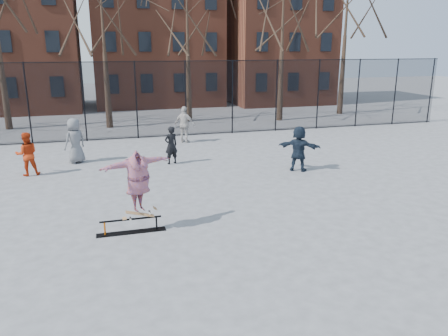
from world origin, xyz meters
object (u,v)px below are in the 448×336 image
object	(u,v)px
bystander_red	(27,154)
bystander_black	(171,145)
skater	(138,185)
skateboard	(140,216)
bystander_navy	(299,148)
bystander_white	(185,125)
bystander_extra	(75,141)
skate_rail	(131,227)

from	to	relation	value
bystander_red	bystander_black	bearing A→B (deg)	172.35
skater	bystander_black	size ratio (longest dim) A/B	1.25
skateboard	bystander_black	distance (m)	6.87
bystander_black	bystander_navy	world-z (taller)	bystander_navy
skateboard	bystander_black	bearing A→B (deg)	74.06
bystander_black	bystander_white	xyz separation A→B (m)	(1.31, 3.90, 0.13)
skater	bystander_extra	bearing A→B (deg)	80.99
bystander_white	bystander_navy	world-z (taller)	bystander_white
bystander_white	skate_rail	bearing A→B (deg)	108.97
skater	bystander_navy	size ratio (longest dim) A/B	1.11
bystander_white	bystander_navy	xyz separation A→B (m)	(3.29, -6.28, -0.03)
skater	bystander_black	distance (m)	6.89
skater	bystander_navy	distance (m)	7.75
bystander_white	bystander_navy	distance (m)	7.09
bystander_white	bystander_navy	size ratio (longest dim) A/B	1.03
bystander_red	bystander_navy	bearing A→B (deg)	158.07
bystander_white	bystander_extra	world-z (taller)	bystander_extra
skate_rail	skater	xyz separation A→B (m)	(0.24, 0.00, 1.14)
bystander_white	bystander_extra	bearing A→B (deg)	64.44
bystander_black	skater	bearing A→B (deg)	54.39
skate_rail	bystander_navy	world-z (taller)	bystander_navy
skate_rail	skater	size ratio (longest dim) A/B	0.91
skate_rail	skateboard	bearing A→B (deg)	0.00
bystander_navy	bystander_black	bearing A→B (deg)	6.81
skateboard	skater	xyz separation A→B (m)	(0.00, 0.00, 0.85)
bystander_navy	bystander_extra	xyz separation A→B (m)	(-8.41, 3.64, 0.04)
skater	bystander_black	bearing A→B (deg)	51.32
skate_rail	skateboard	world-z (taller)	skateboard
skater	bystander_extra	size ratio (longest dim) A/B	1.05
bystander_red	bystander_extra	bearing A→B (deg)	-148.44
skateboard	bystander_white	distance (m)	10.99
skate_rail	skateboard	distance (m)	0.38
bystander_red	bystander_navy	size ratio (longest dim) A/B	0.92
skateboard	bystander_extra	distance (m)	8.11
skater	bystander_extra	distance (m)	8.10
skate_rail	bystander_black	size ratio (longest dim) A/B	1.14
skate_rail	bystander_red	world-z (taller)	bystander_red
skateboard	bystander_extra	xyz separation A→B (m)	(-1.92, 7.86, 0.49)
bystander_red	bystander_white	size ratio (longest dim) A/B	0.90
skate_rail	bystander_black	distance (m)	6.97
bystander_black	skateboard	bearing A→B (deg)	54.39
bystander_black	bystander_red	size ratio (longest dim) A/B	0.96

